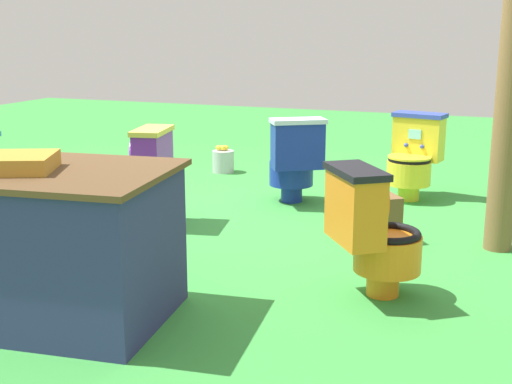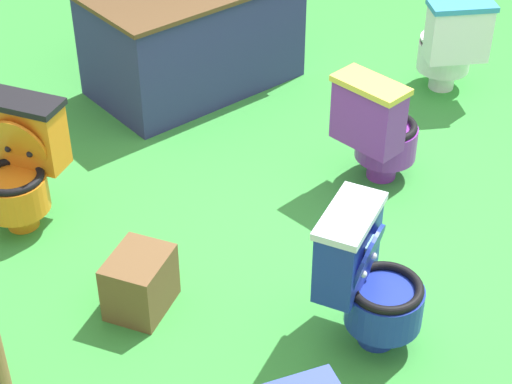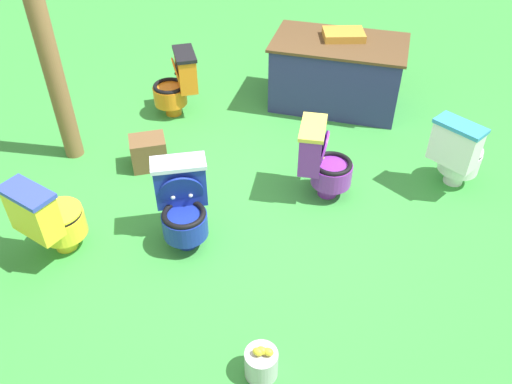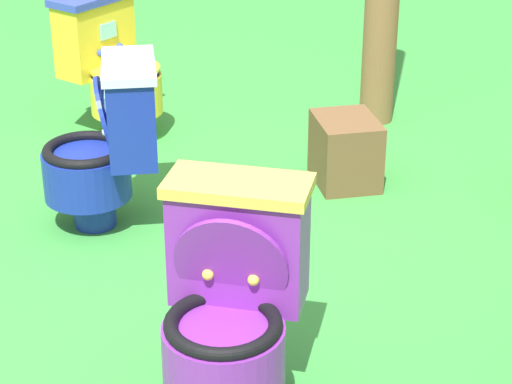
{
  "view_description": "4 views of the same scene",
  "coord_description": "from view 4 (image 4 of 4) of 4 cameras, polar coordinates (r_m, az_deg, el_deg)",
  "views": [
    {
      "loc": [
        -2.13,
        4.73,
        1.45
      ],
      "look_at": [
        -0.5,
        0.52,
        0.36
      ],
      "focal_mm": 48.32,
      "sensor_mm": 36.0,
      "label": 1
    },
    {
      "loc": [
        -2.5,
        -2.88,
        3.11
      ],
      "look_at": [
        -0.48,
        0.28,
        0.36
      ],
      "focal_mm": 61.53,
      "sensor_mm": 36.0,
      "label": 2
    },
    {
      "loc": [
        1.33,
        -3.31,
        3.16
      ],
      "look_at": [
        0.05,
        -0.16,
        0.32
      ],
      "focal_mm": 36.82,
      "sensor_mm": 36.0,
      "label": 3
    },
    {
      "loc": [
        2.64,
        1.49,
        1.92
      ],
      "look_at": [
        -0.06,
        0.26,
        0.48
      ],
      "focal_mm": 66.58,
      "sensor_mm": 36.0,
      "label": 4
    }
  ],
  "objects": [
    {
      "name": "toilet_yellow",
      "position": [
        4.97,
        -8.65,
        7.49
      ],
      "size": [
        0.49,
        0.56,
        0.73
      ],
      "rotation": [
        0.0,
        0.0,
        6.08
      ],
      "color": "yellow",
      "rests_on": "ground"
    },
    {
      "name": "ground",
      "position": [
        3.58,
        -4.16,
        -6.51
      ],
      "size": [
        14.0,
        14.0,
        0.0
      ],
      "primitive_type": "plane",
      "color": "green"
    },
    {
      "name": "small_crate",
      "position": [
        4.44,
        5.4,
        2.47
      ],
      "size": [
        0.44,
        0.42,
        0.32
      ],
      "primitive_type": "cube",
      "rotation": [
        0.0,
        0.0,
        0.63
      ],
      "color": "brown",
      "rests_on": "ground"
    },
    {
      "name": "toilet_blue",
      "position": [
        4.0,
        -8.93,
        2.87
      ],
      "size": [
        0.6,
        0.63,
        0.73
      ],
      "rotation": [
        0.0,
        0.0,
        3.7
      ],
      "color": "#192D9E",
      "rests_on": "ground"
    },
    {
      "name": "toilet_purple",
      "position": [
        2.88,
        -1.53,
        -6.55
      ],
      "size": [
        0.56,
        0.49,
        0.73
      ],
      "rotation": [
        0.0,
        0.0,
        4.92
      ],
      "color": "purple",
      "rests_on": "ground"
    }
  ]
}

